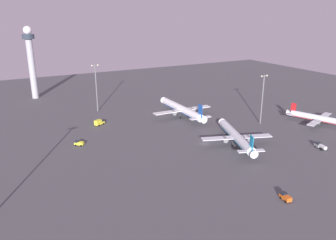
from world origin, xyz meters
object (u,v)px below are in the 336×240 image
object	(u,v)px
fuel_truck	(320,146)
airplane_terminal_side	(321,119)
apron_light_east	(262,96)
apron_light_central	(96,85)
catering_truck	(99,122)
airplane_taxiway_distant	(236,137)
maintenance_van	(285,197)
control_tower	(31,58)
airplane_far_stand	(182,109)
cargo_loader	(79,143)

from	to	relation	value
fuel_truck	airplane_terminal_side	bearing A→B (deg)	52.70
airplane_terminal_side	apron_light_east	size ratio (longest dim) A/B	1.35
airplane_terminal_side	apron_light_central	size ratio (longest dim) A/B	1.26
apron_light_central	catering_truck	bearing A→B (deg)	-105.11
airplane_taxiway_distant	maintenance_van	bearing A→B (deg)	-90.52
fuel_truck	apron_light_central	xyz separation A→B (m)	(-70.36, 104.09, 14.81)
maintenance_van	apron_light_east	size ratio (longest dim) A/B	0.16
control_tower	apron_light_east	bearing A→B (deg)	-49.45
control_tower	airplane_far_stand	world-z (taller)	control_tower
cargo_loader	apron_light_central	world-z (taller)	apron_light_central
fuel_truck	airplane_taxiway_distant	bearing A→B (deg)	159.23
cargo_loader	apron_light_central	size ratio (longest dim) A/B	0.15
control_tower	apron_light_central	world-z (taller)	control_tower
airplane_far_stand	maintenance_van	bearing A→B (deg)	-99.81
airplane_terminal_side	catering_truck	world-z (taller)	airplane_terminal_side
control_tower	apron_light_east	distance (m)	154.94
airplane_taxiway_distant	maintenance_van	xyz separation A→B (m)	(-16.02, -45.04, -2.90)
cargo_loader	fuel_truck	bearing A→B (deg)	-78.83
control_tower	airplane_far_stand	bearing A→B (deg)	-51.75
airplane_terminal_side	airplane_taxiway_distant	bearing A→B (deg)	-20.01
airplane_taxiway_distant	airplane_terminal_side	size ratio (longest dim) A/B	1.13
catering_truck	apron_light_east	size ratio (longest dim) A/B	0.23
airplane_terminal_side	apron_light_central	bearing A→B (deg)	-61.06
airplane_taxiway_distant	airplane_far_stand	distance (m)	48.61
catering_truck	maintenance_van	world-z (taller)	catering_truck
cargo_loader	catering_truck	size ratio (longest dim) A/B	0.73
catering_truck	apron_light_central	bearing A→B (deg)	134.21
cargo_loader	apron_light_east	xyz separation A→B (m)	(95.18, -14.63, 14.05)
airplane_terminal_side	maintenance_van	world-z (taller)	airplane_terminal_side
maintenance_van	fuel_truck	distance (m)	52.44
airplane_taxiway_distant	catering_truck	size ratio (longest dim) A/B	6.74
airplane_far_stand	catering_truck	world-z (taller)	airplane_far_stand
airplane_terminal_side	cargo_loader	size ratio (longest dim) A/B	8.18
airplane_taxiway_distant	apron_light_central	distance (m)	92.91
fuel_truck	apron_light_east	bearing A→B (deg)	102.29
control_tower	cargo_loader	world-z (taller)	control_tower
control_tower	catering_truck	world-z (taller)	control_tower
cargo_loader	airplane_terminal_side	bearing A→B (deg)	-63.85
catering_truck	apron_light_central	distance (m)	30.84
control_tower	airplane_terminal_side	size ratio (longest dim) A/B	1.36
catering_truck	apron_light_east	xyz separation A→B (m)	(78.41, -38.45, 13.65)
maintenance_van	apron_light_central	xyz separation A→B (m)	(-23.76, 128.13, 15.00)
airplane_far_stand	maintenance_van	distance (m)	95.04
fuel_truck	apron_light_central	bearing A→B (deg)	137.76
catering_truck	apron_light_east	bearing A→B (deg)	33.20
maintenance_van	fuel_truck	size ratio (longest dim) A/B	0.67
fuel_truck	maintenance_van	bearing A→B (deg)	-139.01
apron_light_east	apron_light_central	world-z (taller)	apron_light_central
cargo_loader	maintenance_van	size ratio (longest dim) A/B	1.00
apron_light_central	maintenance_van	bearing A→B (deg)	-79.49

